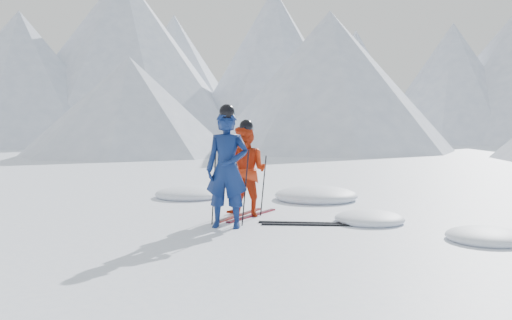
# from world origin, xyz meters

# --- Properties ---
(ground) EXTENTS (160.00, 160.00, 0.00)m
(ground) POSITION_xyz_m (0.00, 0.00, 0.00)
(ground) COLOR white
(ground) RESTS_ON ground
(mountain_range) EXTENTS (106.15, 62.94, 15.53)m
(mountain_range) POSITION_xyz_m (5.71, 35.31, 6.72)
(mountain_range) COLOR #B2BCD1
(mountain_range) RESTS_ON ground
(skier_blue) EXTENTS (0.78, 0.56, 2.01)m
(skier_blue) POSITION_xyz_m (-1.63, -0.54, 1.00)
(skier_blue) COLOR navy
(skier_blue) RESTS_ON ground
(skier_red) EXTENTS (0.97, 0.83, 1.75)m
(skier_red) POSITION_xyz_m (-1.66, 0.65, 0.88)
(skier_red) COLOR red
(skier_red) RESTS_ON ground
(pole_blue_left) EXTENTS (0.13, 0.09, 1.34)m
(pole_blue_left) POSITION_xyz_m (-1.93, -0.39, 0.67)
(pole_blue_left) COLOR black
(pole_blue_left) RESTS_ON ground
(pole_blue_right) EXTENTS (0.13, 0.08, 1.34)m
(pole_blue_right) POSITION_xyz_m (-1.38, -0.29, 0.67)
(pole_blue_right) COLOR black
(pole_blue_right) RESTS_ON ground
(pole_red_left) EXTENTS (0.12, 0.09, 1.17)m
(pole_red_left) POSITION_xyz_m (-1.96, 0.90, 0.58)
(pole_red_left) COLOR black
(pole_red_left) RESTS_ON ground
(pole_red_right) EXTENTS (0.12, 0.08, 1.17)m
(pole_red_right) POSITION_xyz_m (-1.36, 0.80, 0.58)
(pole_red_right) COLOR black
(pole_red_right) RESTS_ON ground
(ski_worn_left) EXTENTS (0.39, 1.69, 0.03)m
(ski_worn_left) POSITION_xyz_m (-1.78, 0.65, 0.01)
(ski_worn_left) COLOR black
(ski_worn_left) RESTS_ON ground
(ski_worn_right) EXTENTS (0.50, 1.67, 0.03)m
(ski_worn_right) POSITION_xyz_m (-1.54, 0.65, 0.01)
(ski_worn_right) COLOR black
(ski_worn_right) RESTS_ON ground
(ski_loose_a) EXTENTS (1.69, 0.39, 0.03)m
(ski_loose_a) POSITION_xyz_m (-0.39, 0.18, 0.01)
(ski_loose_a) COLOR black
(ski_loose_a) RESTS_ON ground
(ski_loose_b) EXTENTS (1.68, 0.45, 0.03)m
(ski_loose_b) POSITION_xyz_m (-0.29, 0.03, 0.01)
(ski_loose_b) COLOR black
(ski_loose_b) RESTS_ON ground
(snow_lumps) EXTENTS (7.74, 5.21, 0.43)m
(snow_lumps) POSITION_xyz_m (-1.05, 2.34, 0.00)
(snow_lumps) COLOR white
(snow_lumps) RESTS_ON ground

